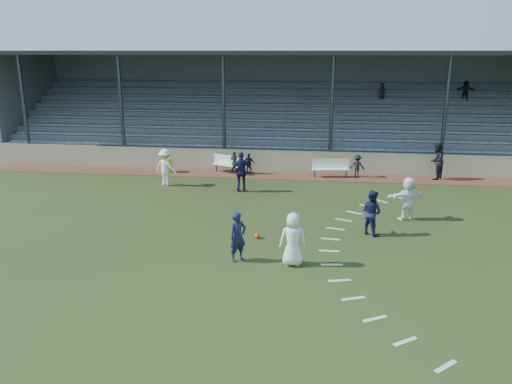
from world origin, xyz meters
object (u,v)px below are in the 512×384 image
(bench_right, at_px, (331,166))
(official, at_px, (437,161))
(bench_left, at_px, (229,163))
(player_navy_lead, at_px, (238,237))
(player_white_lead, at_px, (293,239))
(football, at_px, (257,236))
(trash_bin, at_px, (168,165))

(bench_right, bearing_deg, official, -5.75)
(bench_left, bearing_deg, player_navy_lead, -55.01)
(bench_left, bearing_deg, player_white_lead, -47.21)
(bench_left, xyz_separation_m, player_navy_lead, (2.44, -11.92, 0.24))
(bench_right, xyz_separation_m, player_white_lead, (-1.39, -11.76, 0.28))
(football, bearing_deg, bench_left, 105.99)
(official, bearing_deg, bench_right, -54.91)
(bench_left, height_order, bench_right, same)
(trash_bin, height_order, football, trash_bin)
(official, bearing_deg, football, -7.17)
(trash_bin, height_order, player_navy_lead, player_navy_lead)
(trash_bin, distance_m, football, 11.42)
(bench_right, xyz_separation_m, trash_bin, (-9.07, -0.06, -0.18))
(official, bearing_deg, player_navy_lead, -3.07)
(trash_bin, height_order, player_white_lead, player_white_lead)
(trash_bin, bearing_deg, bench_left, 5.23)
(bench_right, height_order, football, bench_right)
(player_white_lead, height_order, player_navy_lead, player_white_lead)
(bench_right, height_order, player_white_lead, player_white_lead)
(bench_right, height_order, official, official)
(trash_bin, xyz_separation_m, official, (14.59, 0.25, 0.59))
(player_white_lead, bearing_deg, official, -126.41)
(football, bearing_deg, player_navy_lead, -100.38)
(bench_left, relative_size, bench_right, 0.98)
(trash_bin, bearing_deg, bench_right, 0.40)
(bench_right, xyz_separation_m, football, (-2.80, -9.60, -0.49))
(bench_right, relative_size, trash_bin, 2.62)
(player_white_lead, bearing_deg, bench_left, -76.97)
(player_white_lead, bearing_deg, trash_bin, -63.08)
(bench_right, height_order, player_navy_lead, player_navy_lead)
(trash_bin, xyz_separation_m, football, (6.27, -9.54, -0.31))
(bench_right, bearing_deg, football, -113.88)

